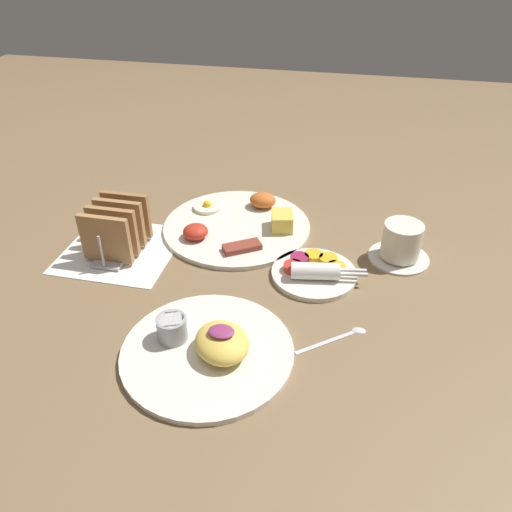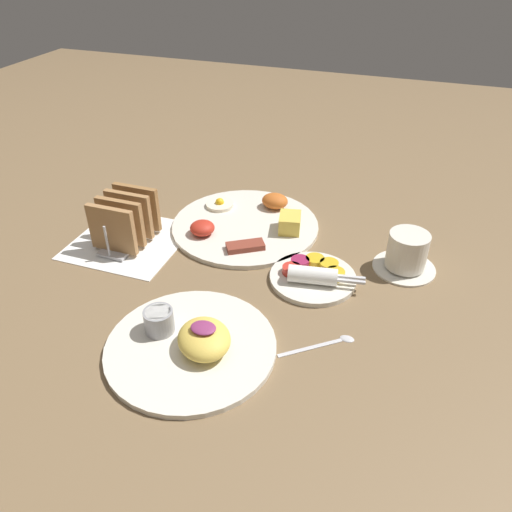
{
  "view_description": "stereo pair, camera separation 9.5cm",
  "coord_description": "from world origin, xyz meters",
  "px_view_note": "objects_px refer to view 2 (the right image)",
  "views": [
    {
      "loc": [
        0.23,
        -0.73,
        0.57
      ],
      "look_at": [
        0.07,
        0.03,
        0.03
      ],
      "focal_mm": 35.0,
      "sensor_mm": 36.0,
      "label": 1
    },
    {
      "loc": [
        0.33,
        -0.71,
        0.57
      ],
      "look_at": [
        0.07,
        0.03,
        0.03
      ],
      "focal_mm": 35.0,
      "sensor_mm": 36.0,
      "label": 2
    }
  ],
  "objects_px": {
    "plate_foreground": "(192,342)",
    "coffee_cup": "(407,253)",
    "plate_condiments": "(313,275)",
    "toast_rack": "(125,220)",
    "plate_breakfast": "(247,223)"
  },
  "relations": [
    {
      "from": "toast_rack",
      "to": "plate_breakfast",
      "type": "bearing_deg",
      "value": 32.31
    },
    {
      "from": "plate_foreground",
      "to": "coffee_cup",
      "type": "bearing_deg",
      "value": 48.46
    },
    {
      "from": "plate_breakfast",
      "to": "toast_rack",
      "type": "height_order",
      "value": "toast_rack"
    },
    {
      "from": "plate_condiments",
      "to": "plate_foreground",
      "type": "height_order",
      "value": "plate_foreground"
    },
    {
      "from": "toast_rack",
      "to": "coffee_cup",
      "type": "bearing_deg",
      "value": 9.32
    },
    {
      "from": "plate_condiments",
      "to": "toast_rack",
      "type": "relative_size",
      "value": 1.21
    },
    {
      "from": "plate_condiments",
      "to": "plate_foreground",
      "type": "relative_size",
      "value": 0.66
    },
    {
      "from": "plate_breakfast",
      "to": "plate_foreground",
      "type": "bearing_deg",
      "value": -83.14
    },
    {
      "from": "plate_breakfast",
      "to": "plate_condiments",
      "type": "height_order",
      "value": "plate_breakfast"
    },
    {
      "from": "toast_rack",
      "to": "coffee_cup",
      "type": "height_order",
      "value": "toast_rack"
    },
    {
      "from": "plate_breakfast",
      "to": "plate_foreground",
      "type": "distance_m",
      "value": 0.38
    },
    {
      "from": "plate_breakfast",
      "to": "toast_rack",
      "type": "bearing_deg",
      "value": -147.69
    },
    {
      "from": "plate_foreground",
      "to": "toast_rack",
      "type": "distance_m",
      "value": 0.36
    },
    {
      "from": "plate_condiments",
      "to": "coffee_cup",
      "type": "bearing_deg",
      "value": 30.94
    },
    {
      "from": "plate_foreground",
      "to": "coffee_cup",
      "type": "distance_m",
      "value": 0.44
    }
  ]
}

